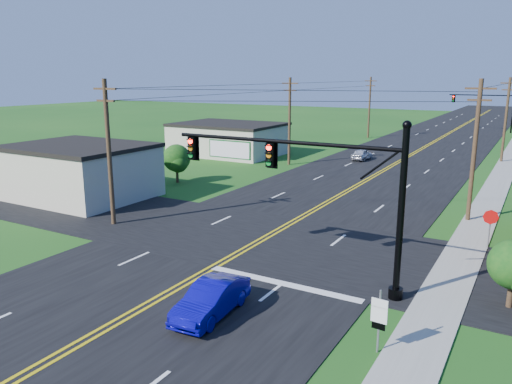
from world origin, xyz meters
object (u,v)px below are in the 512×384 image
Objects in this scene: signal_mast_far at (484,104)px; route_sign at (379,317)px; signal_mast_main at (301,178)px; stop_sign at (490,221)px; blue_car at (211,300)px.

signal_mast_far reaches higher than route_sign.
signal_mast_main reaches higher than stop_sign.
route_sign is (6.38, 0.63, 0.65)m from blue_car.
blue_car is 6.45m from route_sign.
signal_mast_main is 2.78× the size of blue_car.
signal_mast_main is at bearing 70.95° from blue_car.
route_sign is 1.02× the size of stop_sign.
signal_mast_main is 11.62m from stop_sign.
stop_sign is at bearing -83.64° from signal_mast_far.
signal_mast_main is at bearing 142.42° from route_sign.
signal_mast_far is 77.20m from blue_car.
signal_mast_far is 4.83× the size of route_sign.
signal_mast_main is at bearing -90.08° from signal_mast_far.
blue_car is at bearing -131.51° from stop_sign.
route_sign is at bearing -108.90° from stop_sign.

